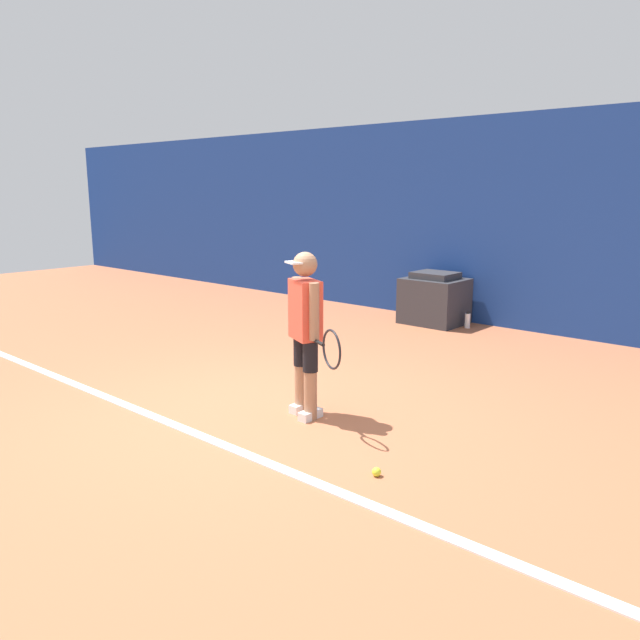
% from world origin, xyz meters
% --- Properties ---
extents(ground_plane, '(24.00, 24.00, 0.00)m').
position_xyz_m(ground_plane, '(0.00, 0.00, 0.00)').
color(ground_plane, '#B76642').
extents(back_wall, '(24.00, 0.10, 3.13)m').
position_xyz_m(back_wall, '(0.00, 5.04, 1.57)').
color(back_wall, navy).
rests_on(back_wall, ground_plane).
extents(court_baseline, '(21.60, 0.10, 0.01)m').
position_xyz_m(court_baseline, '(0.00, -0.72, 0.01)').
color(court_baseline, white).
rests_on(court_baseline, ground_plane).
extents(tennis_player, '(0.89, 0.47, 1.52)m').
position_xyz_m(tennis_player, '(0.36, 0.25, 0.84)').
color(tennis_player, '#A37556').
rests_on(tennis_player, ground_plane).
extents(tennis_ball, '(0.07, 0.07, 0.07)m').
position_xyz_m(tennis_ball, '(1.59, -0.34, 0.03)').
color(tennis_ball, '#D1E533').
rests_on(tennis_ball, ground_plane).
extents(covered_chair, '(0.90, 0.77, 0.81)m').
position_xyz_m(covered_chair, '(-0.89, 4.56, 0.38)').
color(covered_chair, '#333338').
rests_on(covered_chair, ground_plane).
extents(water_bottle, '(0.08, 0.08, 0.25)m').
position_xyz_m(water_bottle, '(-0.33, 4.60, 0.11)').
color(water_bottle, white).
rests_on(water_bottle, ground_plane).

